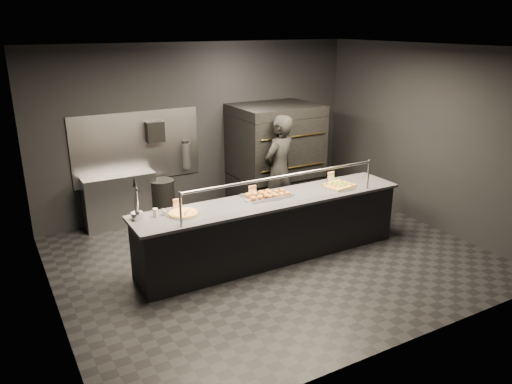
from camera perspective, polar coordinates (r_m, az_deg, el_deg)
room at (r=6.98m, az=1.57°, el=3.75°), size 6.04×6.00×3.00m
service_counter at (r=7.28m, az=1.85°, el=-4.18°), size 4.10×0.78×1.37m
pizza_oven at (r=9.25m, az=2.17°, el=4.14°), size 1.50×1.23×1.91m
prep_shelf at (r=8.75m, az=-15.23°, el=-0.95°), size 1.20×0.35×0.90m
towel_dispenser at (r=8.70m, az=-11.49°, el=6.78°), size 0.30×0.20×0.35m
fire_extinguisher at (r=9.00m, az=-7.99°, el=4.16°), size 0.14×0.14×0.51m
beer_tap at (r=6.51m, az=-13.48°, el=-1.65°), size 0.15×0.22×0.59m
round_pizza at (r=6.62m, az=-8.32°, el=-2.41°), size 0.45×0.45×0.03m
slider_tray_a at (r=7.16m, az=0.55°, el=-0.42°), size 0.58×0.50×0.08m
slider_tray_b at (r=7.24m, az=2.31°, el=-0.25°), size 0.47×0.37×0.07m
square_pizza at (r=7.76m, az=9.46°, el=0.76°), size 0.52×0.52×0.05m
condiment_jar at (r=6.60m, az=-11.16°, el=-2.30°), size 0.17×0.07×0.11m
tent_cards at (r=7.28m, az=0.20°, el=0.30°), size 2.70×0.04×0.15m
trash_bin at (r=8.86m, az=-10.65°, el=-0.92°), size 0.44×0.44×0.73m
worker at (r=8.47m, az=2.66°, el=2.53°), size 0.80×0.67×1.88m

